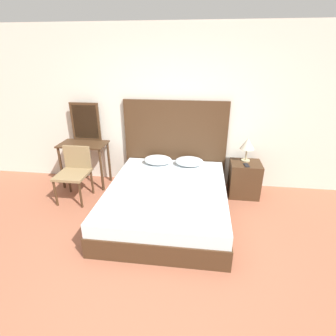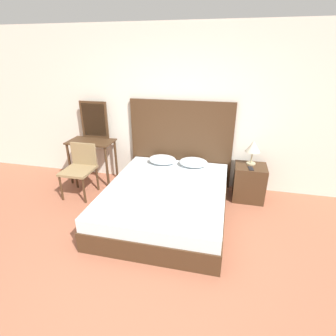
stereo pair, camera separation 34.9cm
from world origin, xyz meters
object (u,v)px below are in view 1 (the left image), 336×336
(bed, at_px, (167,201))
(vanity_desk, at_px, (84,152))
(nightstand, at_px, (244,179))
(table_lamp, at_px, (247,144))
(phone_on_bed, at_px, (183,187))
(phone_on_nightstand, at_px, (247,165))
(chair, at_px, (74,170))

(bed, relative_size, vanity_desk, 2.62)
(nightstand, xyz_separation_m, table_lamp, (-0.00, 0.09, 0.58))
(nightstand, bearing_deg, bed, -147.67)
(phone_on_bed, bearing_deg, vanity_desk, 157.04)
(phone_on_bed, distance_m, vanity_desk, 1.99)
(bed, relative_size, table_lamp, 5.46)
(bed, distance_m, phone_on_bed, 0.34)
(nightstand, height_order, vanity_desk, vanity_desk)
(phone_on_bed, height_order, vanity_desk, vanity_desk)
(phone_on_nightstand, xyz_separation_m, chair, (-2.77, -0.33, -0.09))
(bed, height_order, vanity_desk, vanity_desk)
(bed, distance_m, chair, 1.62)
(bed, relative_size, chair, 2.49)
(phone_on_bed, xyz_separation_m, nightstand, (0.98, 0.74, -0.18))
(nightstand, xyz_separation_m, vanity_desk, (-2.81, 0.03, 0.33))
(bed, bearing_deg, phone_on_bed, 6.49)
(bed, height_order, phone_on_bed, phone_on_bed)
(phone_on_nightstand, bearing_deg, vanity_desk, 177.05)
(phone_on_bed, height_order, phone_on_nightstand, phone_on_nightstand)
(phone_on_nightstand, distance_m, chair, 2.79)
(nightstand, height_order, phone_on_nightstand, phone_on_nightstand)
(nightstand, distance_m, chair, 2.82)
(phone_on_bed, relative_size, table_lamp, 0.42)
(bed, xyz_separation_m, nightstand, (1.21, 0.77, 0.06))
(phone_on_bed, distance_m, chair, 1.82)
(bed, distance_m, vanity_desk, 1.83)
(nightstand, bearing_deg, phone_on_nightstand, -97.00)
(nightstand, bearing_deg, phone_on_bed, -142.90)
(phone_on_bed, height_order, nightstand, nightstand)
(bed, bearing_deg, nightstand, 32.33)
(phone_on_bed, relative_size, vanity_desk, 0.20)
(nightstand, distance_m, phone_on_nightstand, 0.32)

